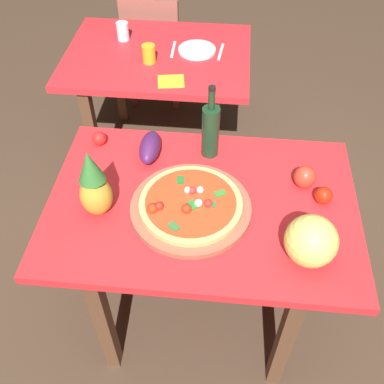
{
  "coord_description": "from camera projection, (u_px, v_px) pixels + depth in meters",
  "views": [
    {
      "loc": [
        0.08,
        -1.18,
        2.09
      ],
      "look_at": [
        -0.04,
        0.0,
        0.82
      ],
      "focal_mm": 41.29,
      "sensor_mm": 36.0,
      "label": 1
    }
  ],
  "objects": [
    {
      "name": "ground_plane",
      "position": [
        200.0,
        298.0,
        2.34
      ],
      "size": [
        10.0,
        10.0,
        0.0
      ],
      "primitive_type": "plane",
      "color": "#4C3828"
    },
    {
      "name": "display_table",
      "position": [
        202.0,
        217.0,
        1.85
      ],
      "size": [
        1.25,
        0.84,
        0.77
      ],
      "color": "brown",
      "rests_on": "ground_plane"
    },
    {
      "name": "background_table",
      "position": [
        158.0,
        70.0,
        2.65
      ],
      "size": [
        1.08,
        0.81,
        0.77
      ],
      "color": "brown",
      "rests_on": "ground_plane"
    },
    {
      "name": "dining_chair",
      "position": [
        154.0,
        43.0,
        3.21
      ],
      "size": [
        0.41,
        0.41,
        0.85
      ],
      "rotation": [
        0.0,
        0.0,
        3.13
      ],
      "color": "#985841",
      "rests_on": "ground_plane"
    },
    {
      "name": "pizza_board",
      "position": [
        191.0,
        208.0,
        1.74
      ],
      "size": [
        0.48,
        0.48,
        0.02
      ],
      "primitive_type": "cylinder",
      "color": "#985841",
      "rests_on": "display_table"
    },
    {
      "name": "pizza",
      "position": [
        190.0,
        203.0,
        1.72
      ],
      "size": [
        0.4,
        0.4,
        0.06
      ],
      "color": "#DFB868",
      "rests_on": "pizza_board"
    },
    {
      "name": "wine_bottle",
      "position": [
        210.0,
        130.0,
        1.88
      ],
      "size": [
        0.08,
        0.08,
        0.35
      ],
      "color": "#1A3921",
      "rests_on": "display_table"
    },
    {
      "name": "pineapple_left",
      "position": [
        94.0,
        187.0,
        1.64
      ],
      "size": [
        0.12,
        0.12,
        0.31
      ],
      "color": "gold",
      "rests_on": "display_table"
    },
    {
      "name": "melon",
      "position": [
        311.0,
        241.0,
        1.52
      ],
      "size": [
        0.19,
        0.19,
        0.19
      ],
      "primitive_type": "sphere",
      "color": "#E1DB66",
      "rests_on": "display_table"
    },
    {
      "name": "bell_pepper",
      "position": [
        305.0,
        177.0,
        1.81
      ],
      "size": [
        0.09,
        0.09,
        0.1
      ],
      "primitive_type": "ellipsoid",
      "color": "red",
      "rests_on": "display_table"
    },
    {
      "name": "eggplant",
      "position": [
        150.0,
        147.0,
        1.93
      ],
      "size": [
        0.09,
        0.2,
        0.09
      ],
      "primitive_type": "ellipsoid",
      "rotation": [
        0.0,
        0.0,
        1.57
      ],
      "color": "#4C1E53",
      "rests_on": "display_table"
    },
    {
      "name": "tomato_beside_pepper",
      "position": [
        99.0,
        138.0,
        1.99
      ],
      "size": [
        0.06,
        0.06,
        0.06
      ],
      "primitive_type": "sphere",
      "color": "red",
      "rests_on": "display_table"
    },
    {
      "name": "tomato_near_board",
      "position": [
        324.0,
        196.0,
        1.75
      ],
      "size": [
        0.07,
        0.07,
        0.07
      ],
      "primitive_type": "sphere",
      "color": "red",
      "rests_on": "display_table"
    },
    {
      "name": "drinking_glass_juice",
      "position": [
        149.0,
        54.0,
        2.47
      ],
      "size": [
        0.07,
        0.07,
        0.1
      ],
      "primitive_type": "cylinder",
      "color": "#F6A922",
      "rests_on": "background_table"
    },
    {
      "name": "drinking_glass_water",
      "position": [
        123.0,
        31.0,
        2.64
      ],
      "size": [
        0.07,
        0.07,
        0.1
      ],
      "primitive_type": "cylinder",
      "color": "silver",
      "rests_on": "background_table"
    },
    {
      "name": "dinner_plate",
      "position": [
        197.0,
        50.0,
        2.58
      ],
      "size": [
        0.22,
        0.22,
        0.02
      ],
      "primitive_type": "cylinder",
      "color": "white",
      "rests_on": "background_table"
    },
    {
      "name": "fork_utensil",
      "position": [
        173.0,
        49.0,
        2.59
      ],
      "size": [
        0.02,
        0.18,
        0.01
      ],
      "primitive_type": "cube",
      "rotation": [
        0.0,
        0.0,
        0.02
      ],
      "color": "silver",
      "rests_on": "background_table"
    },
    {
      "name": "knife_utensil",
      "position": [
        221.0,
        52.0,
        2.57
      ],
      "size": [
        0.03,
        0.18,
        0.01
      ],
      "primitive_type": "cube",
      "rotation": [
        0.0,
        0.0,
        -0.09
      ],
      "color": "silver",
      "rests_on": "background_table"
    },
    {
      "name": "napkin_folded",
      "position": [
        171.0,
        81.0,
        2.36
      ],
      "size": [
        0.16,
        0.14,
        0.01
      ],
      "primitive_type": "cube",
      "rotation": [
        0.0,
        0.0,
        0.16
      ],
      "color": "yellow",
      "rests_on": "background_table"
    }
  ]
}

